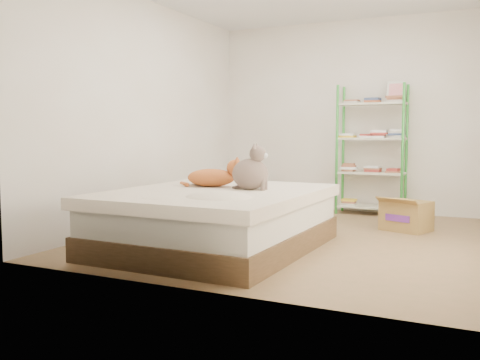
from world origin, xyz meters
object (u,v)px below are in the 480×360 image
Objects in this scene: shelf_unit at (372,149)px; white_bin at (227,194)px; orange_cat at (211,175)px; bed at (216,219)px; grey_cat at (250,167)px; cardboard_box at (406,215)px.

shelf_unit reaches higher than white_bin.
orange_cat reaches higher than white_bin.
bed is 0.50m from orange_cat.
bed is 5.11× the size of white_bin.
grey_cat is at bearing 34.86° from bed.
grey_cat reaches higher than cardboard_box.
grey_cat reaches higher than bed.
cardboard_box is (1.45, 1.71, -0.11)m from bed.
shelf_unit is (1.04, 2.49, 0.20)m from orange_cat.
cardboard_box is 2.65m from white_bin.
grey_cat is at bearing -102.86° from shelf_unit.
bed is 1.25× the size of shelf_unit.
white_bin is at bearing 23.52° from grey_cat.
bed is at bearing -110.11° from cardboard_box.
bed reaches higher than white_bin.
bed is 2.93m from shelf_unit.
grey_cat is 2.66m from white_bin.
cardboard_box is at bearing -14.84° from white_bin.
shelf_unit is at bearing 10.22° from white_bin.
bed is 0.58m from grey_cat.
grey_cat is 0.24× the size of shelf_unit.
bed is 2.25m from cardboard_box.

